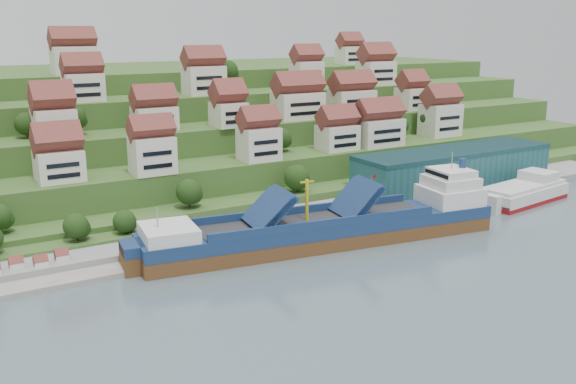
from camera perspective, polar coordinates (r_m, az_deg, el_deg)
ground at (r=138.92m, az=4.03°, el=-4.27°), size 300.00×300.00×0.00m
quay at (r=161.51m, az=6.83°, el=-1.26°), size 180.00×14.00×2.20m
pebble_beach at (r=128.70m, az=-21.19°, el=-6.56°), size 45.00×20.00×1.00m
hillside at (r=226.93m, az=-11.08°, el=5.57°), size 260.00×128.00×31.00m
hillside_village at (r=182.58m, az=-6.27°, el=7.54°), size 153.50×64.73×28.26m
hillside_trees at (r=164.98m, az=-7.93°, el=4.17°), size 142.13×62.36×31.84m
warehouse at (r=182.32m, az=14.51°, el=2.16°), size 60.00×15.00×10.00m
flagpole at (r=155.11m, az=7.46°, el=0.28°), size 1.28×0.16×8.00m
beach_huts at (r=126.74m, az=-22.04°, el=-6.19°), size 14.40×3.70×2.20m
cargo_ship at (r=136.11m, az=4.03°, el=-3.22°), size 78.52×22.50×17.21m
second_ship at (r=179.23m, az=20.25°, el=-0.06°), size 28.80×14.01×8.01m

